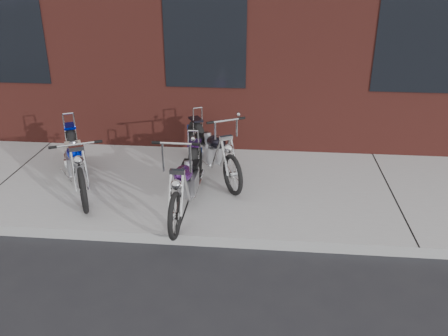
# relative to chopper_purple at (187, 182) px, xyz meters

# --- Properties ---
(ground) EXTENTS (120.00, 120.00, 0.00)m
(ground) POSITION_rel_chopper_purple_xyz_m (-0.02, -0.75, -0.53)
(ground) COLOR #27272A
(ground) RESTS_ON ground
(sidewalk) EXTENTS (22.00, 3.00, 0.15)m
(sidewalk) POSITION_rel_chopper_purple_xyz_m (-0.02, 0.75, -0.46)
(sidewalk) COLOR #A4A4A4
(sidewalk) RESTS_ON ground
(chopper_purple) EXTENTS (0.52, 2.13, 1.19)m
(chopper_purple) POSITION_rel_chopper_purple_xyz_m (0.00, 0.00, 0.00)
(chopper_purple) COLOR black
(chopper_purple) RESTS_ON sidewalk
(chopper_blue) EXTENTS (1.10, 2.06, 0.98)m
(chopper_blue) POSITION_rel_chopper_purple_xyz_m (-1.77, 0.49, 0.02)
(chopper_blue) COLOR black
(chopper_blue) RESTS_ON sidewalk
(chopper_third) EXTENTS (1.13, 1.93, 1.09)m
(chopper_third) POSITION_rel_chopper_purple_xyz_m (0.21, 1.17, 0.00)
(chopper_third) COLOR black
(chopper_third) RESTS_ON sidewalk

